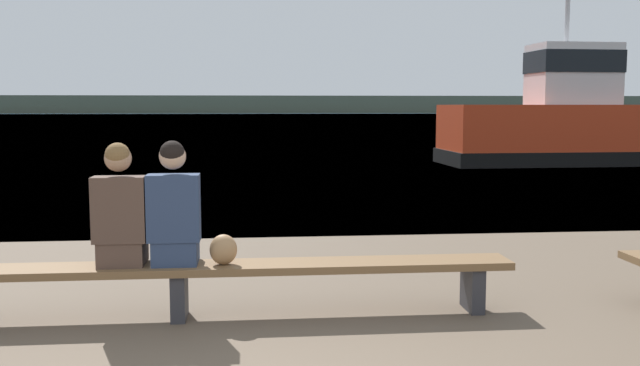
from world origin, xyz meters
The scene contains 7 objects.
water_surface centered at (0.00, 126.26, 0.00)m, with size 240.00×240.00×0.00m, color teal.
far_shoreline centered at (0.00, 177.17, 2.14)m, with size 600.00×12.00×4.28m, color #424738.
bench_main centered at (-0.46, 2.62, 0.37)m, with size 5.67×0.42×0.46m.
person_left centered at (-0.93, 2.63, 0.91)m, with size 0.43×0.40×1.03m.
person_right centered at (-0.49, 2.63, 0.91)m, with size 0.43×0.40×1.04m.
shopping_bag centered at (-0.09, 2.60, 0.59)m, with size 0.23×0.19×0.26m.
tugboat_red centered at (9.73, 17.85, 1.17)m, with size 7.28×2.98×6.67m.
Camera 1 is at (0.15, -3.32, 1.78)m, focal length 40.00 mm.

